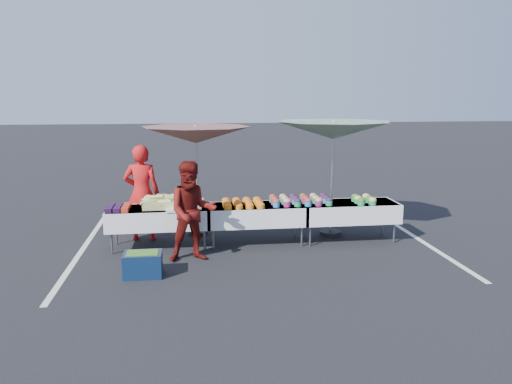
{
  "coord_description": "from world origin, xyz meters",
  "views": [
    {
      "loc": [
        -1.2,
        -9.05,
        2.8
      ],
      "look_at": [
        0.0,
        0.0,
        1.0
      ],
      "focal_mm": 35.0,
      "sensor_mm": 36.0,
      "label": 1
    }
  ],
  "objects": [
    {
      "name": "umbrella_left",
      "position": [
        -1.08,
        0.8,
        1.99
      ],
      "size": [
        2.52,
        2.52,
        2.2
      ],
      "rotation": [
        0.0,
        0.0,
        -0.19
      ],
      "color": "black",
      "rests_on": "ground"
    },
    {
      "name": "bean_baskets",
      "position": [
        2.06,
        -0.1,
        0.82
      ],
      "size": [
        0.36,
        0.5,
        0.15
      ],
      "color": "#238E4C",
      "rests_on": "table_right"
    },
    {
      "name": "ground",
      "position": [
        0.0,
        0.0,
        0.0
      ],
      "size": [
        80.0,
        80.0,
        0.0
      ],
      "primitive_type": "plane",
      "color": "black"
    },
    {
      "name": "plastic_bags",
      "position": [
        -1.5,
        -0.3,
        0.78
      ],
      "size": [
        0.3,
        0.25,
        0.05
      ],
      "primitive_type": "cube",
      "color": "white",
      "rests_on": "table_left"
    },
    {
      "name": "berry_punnets",
      "position": [
        -2.51,
        -0.06,
        0.79
      ],
      "size": [
        0.4,
        0.54,
        0.08
      ],
      "color": "black",
      "rests_on": "table_left"
    },
    {
      "name": "table_left",
      "position": [
        -1.8,
        0.0,
        0.58
      ],
      "size": [
        1.86,
        0.81,
        0.75
      ],
      "color": "white",
      "rests_on": "ground"
    },
    {
      "name": "table_right",
      "position": [
        1.8,
        0.0,
        0.58
      ],
      "size": [
        1.86,
        0.81,
        0.75
      ],
      "color": "white",
      "rests_on": "ground"
    },
    {
      "name": "vendor",
      "position": [
        -2.14,
        0.55,
        0.93
      ],
      "size": [
        0.71,
        0.49,
        1.86
      ],
      "primitive_type": "imported",
      "rotation": [
        0.0,
        0.0,
        3.07
      ],
      "color": "red",
      "rests_on": "ground"
    },
    {
      "name": "storage_bin",
      "position": [
        -1.97,
        -1.48,
        0.2
      ],
      "size": [
        0.59,
        0.43,
        0.38
      ],
      "rotation": [
        0.0,
        0.0,
        -0.0
      ],
      "color": "#0C2040",
      "rests_on": "ground"
    },
    {
      "name": "stripe_left",
      "position": [
        -3.2,
        0.0,
        0.0
      ],
      "size": [
        0.1,
        5.0,
        0.0
      ],
      "primitive_type": "cube",
      "color": "silver",
      "rests_on": "ground"
    },
    {
      "name": "table_center",
      "position": [
        0.0,
        0.0,
        0.58
      ],
      "size": [
        1.86,
        0.81,
        0.75
      ],
      "color": "white",
      "rests_on": "ground"
    },
    {
      "name": "umbrella_right",
      "position": [
        1.57,
        0.4,
        2.09
      ],
      "size": [
        2.32,
        2.32,
        2.3
      ],
      "rotation": [
        0.0,
        0.0,
        0.03
      ],
      "color": "black",
      "rests_on": "ground"
    },
    {
      "name": "customer",
      "position": [
        -1.19,
        -0.81,
        0.85
      ],
      "size": [
        0.9,
        0.73,
        1.71
      ],
      "primitive_type": "imported",
      "rotation": [
        0.0,
        0.0,
        0.11
      ],
      "color": "#5B100D",
      "rests_on": "ground"
    },
    {
      "name": "carrot_bowls",
      "position": [
        -0.25,
        -0.01,
        0.8
      ],
      "size": [
        0.75,
        0.69,
        0.11
      ],
      "color": "orange",
      "rests_on": "table_center"
    },
    {
      "name": "corn_pile",
      "position": [
        -1.56,
        0.04,
        0.84
      ],
      "size": [
        1.16,
        0.57,
        0.26
      ],
      "color": "#A2B05A",
      "rests_on": "table_left"
    },
    {
      "name": "potato_cups",
      "position": [
        0.85,
        0.0,
        0.83
      ],
      "size": [
        1.14,
        0.58,
        0.16
      ],
      "color": "#287CBD",
      "rests_on": "table_right"
    },
    {
      "name": "stripe_right",
      "position": [
        3.2,
        0.0,
        0.0
      ],
      "size": [
        0.1,
        5.0,
        0.0
      ],
      "primitive_type": "cube",
      "color": "silver",
      "rests_on": "ground"
    }
  ]
}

